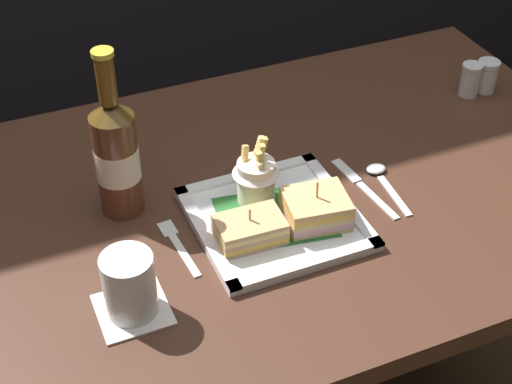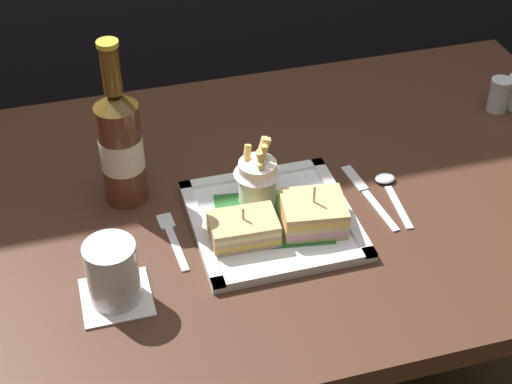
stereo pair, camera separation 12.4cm
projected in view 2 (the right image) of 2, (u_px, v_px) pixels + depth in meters
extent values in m
cube|color=#43271B|center=(240.00, 208.00, 1.30)|extent=(1.39, 0.78, 0.04)
cylinder|color=#3D2C21|center=(451.00, 204.00, 1.90)|extent=(0.08, 0.08, 0.71)
cube|color=white|center=(272.00, 221.00, 1.24)|extent=(0.26, 0.26, 0.01)
cube|color=#26642B|center=(273.00, 218.00, 1.24)|extent=(0.20, 0.17, 0.00)
cube|color=white|center=(295.00, 267.00, 1.15)|extent=(0.26, 0.02, 0.01)
cube|color=silver|center=(253.00, 174.00, 1.32)|extent=(0.26, 0.02, 0.01)
cube|color=white|center=(200.00, 231.00, 1.21)|extent=(0.02, 0.26, 0.01)
cube|color=silver|center=(342.00, 205.00, 1.26)|extent=(0.02, 0.26, 0.01)
cube|color=tan|center=(244.00, 236.00, 1.20)|extent=(0.11, 0.07, 0.01)
cube|color=#EDBA45|center=(243.00, 232.00, 1.19)|extent=(0.11, 0.07, 0.01)
cube|color=tan|center=(243.00, 229.00, 1.19)|extent=(0.11, 0.07, 0.01)
cube|color=#ECCE7E|center=(243.00, 225.00, 1.18)|extent=(0.11, 0.07, 0.01)
cube|color=tan|center=(243.00, 221.00, 1.18)|extent=(0.11, 0.07, 0.01)
cylinder|color=tan|center=(243.00, 223.00, 1.18)|extent=(0.00, 0.00, 0.06)
cube|color=tan|center=(313.00, 223.00, 1.22)|extent=(0.11, 0.10, 0.01)
cube|color=pink|center=(313.00, 218.00, 1.22)|extent=(0.11, 0.10, 0.01)
cube|color=#D4B478|center=(313.00, 214.00, 1.21)|extent=(0.11, 0.10, 0.01)
cube|color=#EBB34D|center=(313.00, 209.00, 1.20)|extent=(0.11, 0.10, 0.01)
cube|color=tan|center=(314.00, 204.00, 1.20)|extent=(0.11, 0.10, 0.01)
cylinder|color=tan|center=(314.00, 206.00, 1.20)|extent=(0.00, 0.00, 0.08)
cylinder|color=white|center=(257.00, 181.00, 1.25)|extent=(0.06, 0.06, 0.07)
cone|color=white|center=(258.00, 165.00, 1.23)|extent=(0.08, 0.08, 0.03)
cube|color=#DEBF64|center=(262.00, 155.00, 1.24)|extent=(0.03, 0.02, 0.07)
cube|color=#E7D07F|center=(262.00, 174.00, 1.22)|extent=(0.02, 0.01, 0.05)
cube|color=#DBB45D|center=(262.00, 167.00, 1.22)|extent=(0.02, 0.01, 0.06)
cube|color=#EDC66C|center=(257.00, 163.00, 1.24)|extent=(0.02, 0.01, 0.05)
cube|color=#F1D882|center=(260.00, 155.00, 1.24)|extent=(0.02, 0.02, 0.07)
cube|color=#F0C86B|center=(259.00, 161.00, 1.23)|extent=(0.02, 0.02, 0.07)
cube|color=#EAC764|center=(261.00, 162.00, 1.24)|extent=(0.01, 0.01, 0.05)
cube|color=#F3C565|center=(246.00, 162.00, 1.24)|extent=(0.02, 0.02, 0.06)
cylinder|color=#552C1B|center=(122.00, 154.00, 1.24)|extent=(0.07, 0.07, 0.18)
cone|color=#4E3914|center=(115.00, 100.00, 1.18)|extent=(0.07, 0.07, 0.02)
cylinder|color=#5B3A11|center=(111.00, 70.00, 1.14)|extent=(0.03, 0.03, 0.08)
cylinder|color=gold|center=(107.00, 44.00, 1.12)|extent=(0.03, 0.03, 0.01)
cylinder|color=beige|center=(122.00, 152.00, 1.24)|extent=(0.07, 0.07, 0.06)
cube|color=silver|center=(117.00, 297.00, 1.11)|extent=(0.10, 0.10, 0.00)
cylinder|color=silver|center=(112.00, 272.00, 1.08)|extent=(0.07, 0.07, 0.10)
cylinder|color=silver|center=(115.00, 285.00, 1.10)|extent=(0.07, 0.07, 0.05)
cube|color=silver|center=(177.00, 249.00, 1.19)|extent=(0.02, 0.10, 0.00)
cube|color=silver|center=(166.00, 221.00, 1.24)|extent=(0.03, 0.04, 0.00)
cube|color=silver|center=(380.00, 211.00, 1.26)|extent=(0.02, 0.11, 0.00)
cube|color=silver|center=(355.00, 180.00, 1.33)|extent=(0.02, 0.07, 0.00)
cube|color=silver|center=(399.00, 207.00, 1.27)|extent=(0.02, 0.11, 0.00)
ellipsoid|color=silver|center=(385.00, 179.00, 1.32)|extent=(0.04, 0.03, 0.01)
cylinder|color=silver|center=(499.00, 97.00, 1.49)|extent=(0.04, 0.04, 0.06)
cylinder|color=white|center=(497.00, 102.00, 1.49)|extent=(0.03, 0.03, 0.03)
cylinder|color=silver|center=(502.00, 82.00, 1.47)|extent=(0.04, 0.04, 0.01)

